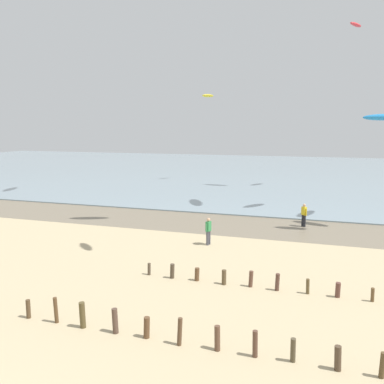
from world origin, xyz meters
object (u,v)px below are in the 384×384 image
person_by_waterline (208,230)px  kite_aloft_10 (208,96)px  kite_aloft_5 (384,117)px  person_left_flank (304,214)px  kite_aloft_6 (356,25)px

person_by_waterline → kite_aloft_10: bearing=105.7°
kite_aloft_5 → kite_aloft_10: size_ratio=1.34×
person_left_flank → kite_aloft_10: (-13.53, 22.18, 10.38)m
kite_aloft_5 → kite_aloft_6: kite_aloft_6 is taller
person_left_flank → kite_aloft_6: kite_aloft_6 is taller
person_left_flank → kite_aloft_10: bearing=121.4°
person_left_flank → kite_aloft_6: 26.89m
person_by_waterline → kite_aloft_6: (9.36, 26.66, 17.49)m
kite_aloft_5 → kite_aloft_6: (-1.06, 19.09, 10.49)m
person_left_flank → kite_aloft_10: 27.98m
person_left_flank → kite_aloft_5: 8.64m
kite_aloft_10 → person_by_waterline: bearing=-138.4°
person_left_flank → person_by_waterline: bearing=-129.4°
kite_aloft_6 → kite_aloft_5: bearing=-149.9°
kite_aloft_5 → kite_aloft_10: bearing=-29.0°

